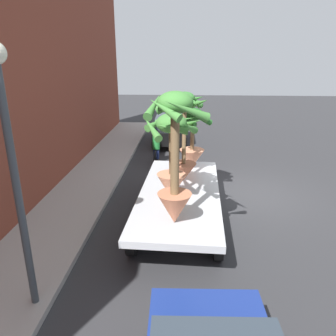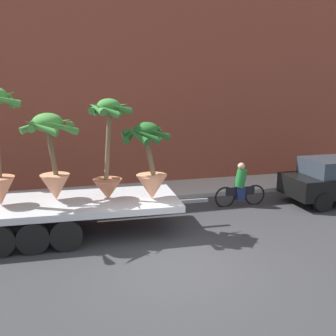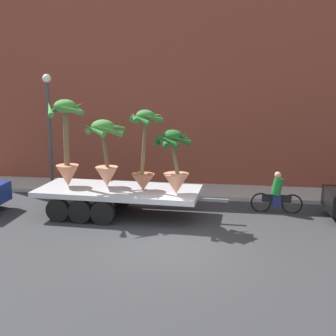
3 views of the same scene
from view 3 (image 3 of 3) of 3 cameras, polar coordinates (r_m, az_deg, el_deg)
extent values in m
plane|color=#2D2D30|center=(12.29, 0.20, -10.50)|extent=(60.00, 60.00, 0.00)
cube|color=#A39E99|center=(18.03, 3.17, -3.10)|extent=(24.00, 2.20, 0.15)
cube|color=brown|center=(19.15, 3.85, 11.21)|extent=(24.00, 1.20, 9.06)
cube|color=#B7BABF|center=(14.83, -6.72, -3.11)|extent=(5.75, 2.51, 0.18)
cylinder|color=black|center=(16.54, -11.54, -3.50)|extent=(0.81, 0.25, 0.80)
cylinder|color=black|center=(14.67, -14.75, -5.57)|extent=(0.81, 0.25, 0.80)
cylinder|color=black|center=(16.25, -8.96, -3.67)|extent=(0.81, 0.25, 0.80)
cylinder|color=black|center=(14.35, -11.88, -5.82)|extent=(0.81, 0.25, 0.80)
cylinder|color=black|center=(16.00, -6.28, -3.83)|extent=(0.81, 0.25, 0.80)
cylinder|color=black|center=(14.06, -8.89, -6.06)|extent=(0.81, 0.25, 0.80)
cube|color=slate|center=(14.22, 6.23, -4.36)|extent=(1.00, 0.14, 0.10)
cone|color=tan|center=(13.96, 1.12, -2.14)|extent=(0.86, 0.86, 0.68)
cylinder|color=brown|center=(13.77, 0.86, 1.77)|extent=(0.36, 0.14, 1.25)
ellipsoid|color=#235B23|center=(13.69, 0.59, 4.36)|extent=(0.68, 0.68, 0.43)
cone|color=#235B23|center=(13.61, 2.09, 4.06)|extent=(0.27, 0.78, 0.40)
cone|color=#235B23|center=(14.02, 1.53, 4.24)|extent=(0.81, 0.55, 0.45)
cone|color=#235B23|center=(14.17, 0.34, 4.42)|extent=(1.01, 0.46, 0.41)
cone|color=#235B23|center=(14.00, -0.65, 4.15)|extent=(0.66, 0.81, 0.54)
cone|color=#235B23|center=(13.51, -1.01, 3.92)|extent=(0.67, 0.81, 0.52)
cone|color=#235B23|center=(13.32, -0.15, 3.81)|extent=(0.87, 0.42, 0.52)
cone|color=#235B23|center=(13.35, 1.55, 3.88)|extent=(0.78, 0.71, 0.47)
cone|color=#B26647|center=(14.44, -3.42, -1.92)|extent=(0.81, 0.81, 0.57)
cylinder|color=brown|center=(14.18, -3.28, 3.12)|extent=(0.29, 0.13, 2.01)
ellipsoid|color=#387A33|center=(14.06, -3.13, 7.16)|extent=(0.61, 0.61, 0.38)
cone|color=#387A33|center=(13.96, -1.78, 6.84)|extent=(0.29, 0.73, 0.43)
cone|color=#387A33|center=(14.32, -1.96, 7.10)|extent=(0.76, 0.63, 0.34)
cone|color=#387A33|center=(14.42, -3.04, 6.98)|extent=(0.75, 0.31, 0.44)
cone|color=#387A33|center=(14.32, -4.04, 7.02)|extent=(0.57, 0.69, 0.36)
cone|color=#387A33|center=(14.00, -4.60, 6.91)|extent=(0.49, 0.77, 0.38)
cone|color=#387A33|center=(13.75, -3.92, 6.71)|extent=(0.80, 0.43, 0.49)
cone|color=#387A33|center=(13.74, -2.24, 6.85)|extent=(0.72, 0.71, 0.40)
cone|color=#C17251|center=(15.41, -13.49, -1.00)|extent=(0.81, 0.81, 0.76)
cylinder|color=brown|center=(15.17, -13.70, 4.24)|extent=(0.23, 0.20, 2.08)
ellipsoid|color=#428438|center=(15.08, -13.85, 8.17)|extent=(0.77, 0.77, 0.48)
cone|color=#428438|center=(14.93, -12.19, 7.92)|extent=(0.24, 0.92, 0.53)
cone|color=#428438|center=(15.47, -12.81, 8.00)|extent=(0.97, 0.40, 0.54)
cone|color=#428438|center=(15.41, -14.73, 7.88)|extent=(0.59, 0.80, 0.51)
cone|color=#428438|center=(15.03, -15.81, 7.77)|extent=(0.67, 1.00, 0.58)
cone|color=#428438|center=(14.58, -13.69, 7.85)|extent=(1.00, 0.64, 0.47)
cone|color=tan|center=(15.07, -8.33, -1.17)|extent=(0.80, 0.80, 0.71)
cylinder|color=brown|center=(14.89, -8.63, 2.85)|extent=(0.30, 0.13, 1.43)
ellipsoid|color=#428438|center=(14.82, -8.89, 5.58)|extent=(0.80, 0.80, 0.50)
cone|color=#428438|center=(14.60, -6.99, 5.41)|extent=(0.35, 1.10, 0.39)
cone|color=#428438|center=(15.10, -7.54, 5.58)|extent=(0.87, 0.68, 0.37)
cone|color=#428438|center=(15.37, -9.19, 5.54)|extent=(1.09, 0.67, 0.54)
cone|color=#428438|center=(14.93, -10.41, 5.42)|extent=(0.25, 0.85, 0.36)
cone|color=#428438|center=(14.47, -10.07, 5.13)|extent=(0.96, 0.54, 0.51)
cone|color=#428438|center=(14.30, -8.28, 5.12)|extent=(1.02, 0.77, 0.55)
torus|color=black|center=(15.74, 16.54, -4.74)|extent=(0.74, 0.08, 0.74)
torus|color=black|center=(15.65, 12.53, -4.62)|extent=(0.74, 0.08, 0.74)
cube|color=black|center=(15.64, 14.57, -4.05)|extent=(1.04, 0.08, 0.28)
cylinder|color=#1E702D|center=(15.53, 14.66, -2.44)|extent=(0.45, 0.35, 0.65)
sphere|color=tan|center=(15.43, 14.74, -0.93)|extent=(0.24, 0.24, 0.24)
cube|color=navy|center=(15.66, 14.56, -4.33)|extent=(0.29, 0.25, 0.44)
cylinder|color=#383D42|center=(18.39, -15.78, 4.15)|extent=(0.14, 0.14, 4.50)
sphere|color=#EAEACC|center=(18.26, -16.19, 11.64)|extent=(0.36, 0.36, 0.36)
camera|label=1|loc=(18.67, -34.67, 10.03)|focal=34.89mm
camera|label=2|loc=(5.28, -42.18, 3.39)|focal=41.48mm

